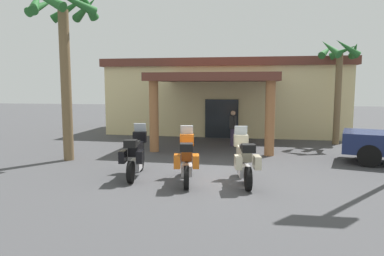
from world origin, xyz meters
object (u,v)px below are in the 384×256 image
Objects in this scene: motel_building at (226,96)px; motorcycle_cream at (244,160)px; motorcycle_orange at (187,159)px; palm_tree_near_portico at (339,67)px; pedestrian at (233,126)px; motorcycle_black at (136,155)px; palm_tree_roadside at (64,32)px.

motel_building reaches higher than motorcycle_cream.
palm_tree_near_portico is (6.09, 7.86, 3.05)m from motorcycle_orange.
pedestrian is 0.33× the size of palm_tree_near_portico.
pedestrian is (2.83, 6.18, 0.27)m from motorcycle_black.
motorcycle_cream is 8.23m from palm_tree_roadside.
motorcycle_orange is 0.33× the size of palm_tree_roadside.
palm_tree_near_portico is at bearing -52.33° from motorcycle_black.
motorcycle_orange is at bearing -127.80° from palm_tree_near_portico.
pedestrian is 5.82m from palm_tree_near_portico.
palm_tree_roadside is at bearing 51.78° from motorcycle_black.
motorcycle_orange and motorcycle_cream have the same top height.
pedestrian is (-0.57, 6.47, 0.27)m from motorcycle_cream.
motorcycle_black is at bearing 76.56° from motorcycle_cream.
motorcycle_orange is at bearing 51.27° from pedestrian.
motel_building is 11.22m from palm_tree_roadside.
motorcycle_orange is 10.40m from palm_tree_near_portico.
motorcycle_black is (-2.23, -11.48, -1.52)m from motel_building.
palm_tree_roadside is (-5.01, 2.49, 4.14)m from motorcycle_orange.
motorcycle_cream is at bearing 66.02° from pedestrian.
motorcycle_cream is 6.50m from pedestrian.
motorcycle_orange is 6.96m from palm_tree_roadside.
motorcycle_black is 0.43× the size of palm_tree_near_portico.
motel_building reaches higher than pedestrian.
motorcycle_orange is 6.69m from pedestrian.
motorcycle_black is 1.74m from motorcycle_orange.
pedestrian is at bearing 33.71° from palm_tree_roadside.
palm_tree_near_portico is at bearing -33.70° from motel_building.
palm_tree_roadside is (-6.71, 2.37, 4.14)m from motorcycle_cream.
palm_tree_roadside reaches higher than motorcycle_cream.
motorcycle_black is 1.00× the size of motorcycle_orange.
motorcycle_cream is at bearing -95.01° from motorcycle_orange.
motorcycle_orange is 1.00× the size of motorcycle_cream.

